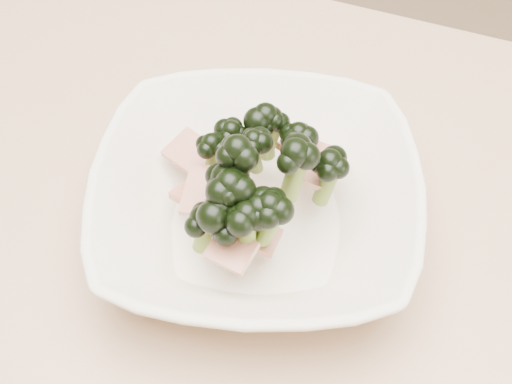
# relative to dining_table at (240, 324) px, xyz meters

# --- Properties ---
(dining_table) EXTENTS (1.20, 0.80, 0.75)m
(dining_table) POSITION_rel_dining_table_xyz_m (0.00, 0.00, 0.00)
(dining_table) COLOR tan
(dining_table) RESTS_ON ground
(broccoli_dish) EXTENTS (0.36, 0.36, 0.13)m
(broccoli_dish) POSITION_rel_dining_table_xyz_m (-0.00, 0.04, 0.14)
(broccoli_dish) COLOR beige
(broccoli_dish) RESTS_ON dining_table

